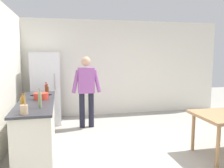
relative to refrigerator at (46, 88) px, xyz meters
name	(u,v)px	position (x,y,z in m)	size (l,w,h in m)	color
ground_plane	(153,155)	(1.90, -2.40, -0.90)	(14.00, 14.00, 0.00)	#9E998E
wall_back	(114,68)	(1.90, 0.60, 0.45)	(6.40, 0.12, 2.70)	silver
kitchen_counter	(37,124)	(-0.10, -1.60, -0.45)	(0.64, 2.20, 0.90)	beige
refrigerator	(46,88)	(0.00, 0.00, 0.00)	(0.70, 0.67, 1.80)	white
person	(86,87)	(0.95, -0.55, 0.08)	(0.70, 0.22, 1.70)	#1E1E2D
cooking_pot	(41,96)	(-0.02, -1.43, 0.06)	(0.40, 0.28, 0.12)	red
utensil_jar	(24,109)	(-0.18, -2.56, 0.08)	(0.11, 0.11, 0.32)	tan
bottle_oil_amber	(23,104)	(-0.22, -2.36, 0.12)	(0.06, 0.06, 0.28)	#996619
bottle_vinegar_tall	(40,100)	(0.02, -2.19, 0.14)	(0.06, 0.06, 0.32)	gray
bottle_sauce_red	(46,88)	(0.04, -0.68, 0.10)	(0.06, 0.06, 0.24)	#B22319
bottle_beer_brown	(47,91)	(0.09, -1.18, 0.11)	(0.06, 0.06, 0.26)	#5B3314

